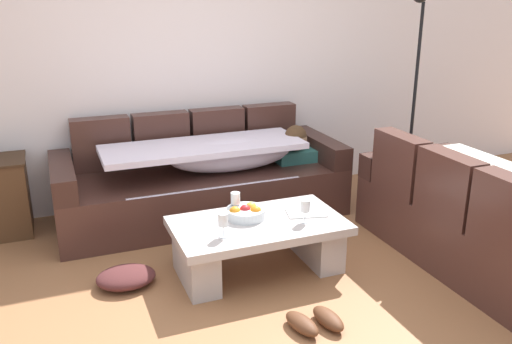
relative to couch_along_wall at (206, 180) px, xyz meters
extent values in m
plane|color=#96603C|center=(-0.14, -1.63, -0.33)|extent=(14.00, 14.00, 0.00)
cube|color=white|center=(-0.14, 0.52, 1.02)|extent=(9.00, 0.10, 2.70)
cube|color=#442721|center=(-0.04, -0.03, -0.12)|extent=(2.47, 0.92, 0.42)
cube|color=#442721|center=(-0.83, 0.35, 0.32)|extent=(0.50, 0.16, 0.46)
cube|color=#442721|center=(-0.31, 0.35, 0.32)|extent=(0.50, 0.16, 0.46)
cube|color=#442721|center=(0.22, 0.35, 0.32)|extent=(0.50, 0.16, 0.46)
cube|color=#442721|center=(0.75, 0.35, 0.32)|extent=(0.50, 0.16, 0.46)
cube|color=#361F1A|center=(-1.19, -0.03, 0.19)|extent=(0.18, 0.92, 0.20)
cube|color=#361F1A|center=(1.10, -0.03, 0.19)|extent=(0.18, 0.92, 0.20)
cube|color=#2D6660|center=(0.83, -0.04, 0.15)|extent=(0.36, 0.28, 0.11)
sphere|color=#936B4C|center=(0.83, -0.08, 0.31)|extent=(0.21, 0.21, 0.21)
sphere|color=#4C331E|center=(0.83, -0.08, 0.34)|extent=(0.20, 0.20, 0.20)
ellipsoid|color=silver|center=(0.21, -0.08, 0.23)|extent=(1.10, 0.44, 0.28)
cube|color=silver|center=(-0.04, -0.10, 0.33)|extent=(1.70, 0.60, 0.05)
cube|color=silver|center=(-0.04, -0.47, -0.10)|extent=(1.44, 0.04, 0.38)
cube|color=#442721|center=(1.62, -1.62, -0.12)|extent=(0.92, 1.99, 0.42)
cube|color=#442721|center=(1.24, -2.16, 0.32)|extent=(0.16, 0.51, 0.46)
cube|color=#442721|center=(1.24, -1.62, 0.32)|extent=(0.16, 0.51, 0.46)
cube|color=#442721|center=(1.24, -1.08, 0.32)|extent=(0.16, 0.51, 0.46)
cube|color=#361F1A|center=(1.62, -0.72, 0.19)|extent=(0.92, 0.18, 0.20)
ellipsoid|color=silver|center=(1.67, -1.64, 0.23)|extent=(0.44, 1.07, 0.28)
cube|color=silver|center=(1.69, -1.62, 0.33)|extent=(0.60, 1.50, 0.05)
cube|color=#BAB1AF|center=(0.05, -1.13, 0.02)|extent=(1.20, 0.68, 0.06)
cube|color=#BAB1AF|center=(-0.41, -1.13, -0.17)|extent=(0.20, 0.54, 0.32)
cube|color=#BAB1AF|center=(0.51, -1.13, -0.17)|extent=(0.20, 0.54, 0.32)
cylinder|color=silver|center=(-0.01, -1.03, 0.09)|extent=(0.28, 0.28, 0.07)
sphere|color=gold|center=(0.04, -1.00, 0.11)|extent=(0.08, 0.08, 0.08)
sphere|color=#AE2023|center=(-0.02, -1.03, 0.11)|extent=(0.08, 0.08, 0.08)
sphere|color=orange|center=(0.05, -1.08, 0.11)|extent=(0.08, 0.08, 0.08)
sphere|color=orange|center=(-0.09, -1.04, 0.11)|extent=(0.08, 0.08, 0.08)
cylinder|color=silver|center=(-0.26, -1.27, 0.05)|extent=(0.06, 0.06, 0.01)
cylinder|color=silver|center=(-0.26, -1.27, 0.09)|extent=(0.01, 0.01, 0.07)
cylinder|color=silver|center=(-0.26, -1.27, 0.17)|extent=(0.07, 0.07, 0.08)
cylinder|color=silver|center=(0.34, -1.26, 0.05)|extent=(0.06, 0.06, 0.01)
cylinder|color=silver|center=(0.34, -1.26, 0.09)|extent=(0.01, 0.01, 0.07)
cylinder|color=silver|center=(0.34, -1.26, 0.17)|extent=(0.07, 0.07, 0.08)
cylinder|color=silver|center=(-0.06, -0.94, 0.05)|extent=(0.06, 0.06, 0.01)
cylinder|color=silver|center=(-0.06, -0.94, 0.09)|extent=(0.01, 0.01, 0.07)
cylinder|color=silver|center=(-0.06, -0.94, 0.17)|extent=(0.07, 0.07, 0.08)
cube|color=white|center=(0.43, -1.11, 0.06)|extent=(0.32, 0.27, 0.01)
cylinder|color=black|center=(2.10, -0.07, -0.32)|extent=(0.28, 0.28, 0.02)
cylinder|color=black|center=(2.10, -0.07, 0.59)|extent=(0.03, 0.03, 1.80)
ellipsoid|color=#59331E|center=(0.02, -1.90, -0.28)|extent=(0.18, 0.29, 0.09)
ellipsoid|color=#59331E|center=(0.19, -1.91, -0.28)|extent=(0.15, 0.28, 0.09)
ellipsoid|color=#4C2323|center=(-0.87, -0.99, -0.27)|extent=(0.43, 0.35, 0.12)
camera|label=1|loc=(-1.24, -4.34, 1.58)|focal=37.82mm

